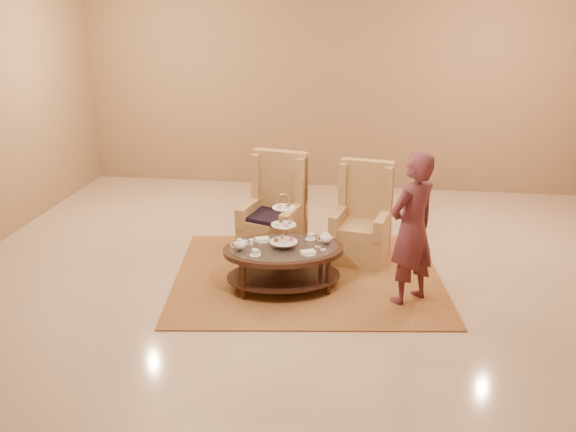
% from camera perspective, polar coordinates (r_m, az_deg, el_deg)
% --- Properties ---
extents(ground, '(8.00, 8.00, 0.00)m').
position_cam_1_polar(ground, '(7.10, 0.66, -6.44)').
color(ground, '#C4AA92').
rests_on(ground, ground).
extents(ceiling, '(8.00, 8.00, 0.02)m').
position_cam_1_polar(ceiling, '(7.10, 0.66, -6.44)').
color(ceiling, silver).
rests_on(ceiling, ground).
extents(wall_back, '(8.00, 0.04, 3.50)m').
position_cam_1_polar(wall_back, '(10.45, 3.64, 11.97)').
color(wall_back, '#977552').
rests_on(wall_back, ground).
extents(rug, '(3.32, 2.89, 0.02)m').
position_cam_1_polar(rug, '(7.36, 1.78, -5.39)').
color(rug, '#A17239').
rests_on(rug, ground).
extents(tea_table, '(1.49, 1.20, 1.09)m').
position_cam_1_polar(tea_table, '(6.94, -0.39, -3.47)').
color(tea_table, black).
rests_on(tea_table, ground).
extents(armchair_left, '(0.81, 0.83, 1.26)m').
position_cam_1_polar(armchair_left, '(7.89, -1.18, -0.38)').
color(armchair_left, tan).
rests_on(armchair_left, ground).
extents(armchair_right, '(0.74, 0.76, 1.18)m').
position_cam_1_polar(armchair_right, '(7.80, 6.60, -0.96)').
color(armchair_right, tan).
rests_on(armchair_right, ground).
extents(person, '(0.69, 0.69, 1.62)m').
position_cam_1_polar(person, '(6.62, 10.97, -1.15)').
color(person, '#59262F').
rests_on(person, ground).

